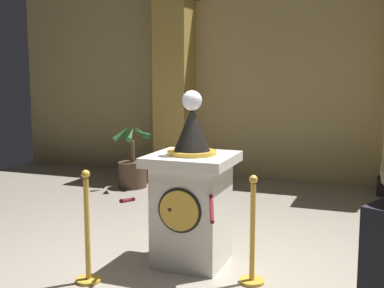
{
  "coord_description": "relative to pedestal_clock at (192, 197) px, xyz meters",
  "views": [
    {
      "loc": [
        1.62,
        -4.44,
        1.95
      ],
      "look_at": [
        -0.14,
        0.25,
        1.24
      ],
      "focal_mm": 47.14,
      "sensor_mm": 36.0,
      "label": 1
    }
  ],
  "objects": [
    {
      "name": "ground_plane",
      "position": [
        0.14,
        -0.25,
        -0.69
      ],
      "size": [
        11.19,
        11.19,
        0.0
      ],
      "primitive_type": "plane",
      "color": "#9E9384"
    },
    {
      "name": "back_wall",
      "position": [
        0.14,
        4.51,
        1.1
      ],
      "size": [
        11.19,
        0.16,
        3.6
      ],
      "primitive_type": "cube",
      "color": "tan",
      "rests_on": "ground_plane"
    },
    {
      "name": "pedestal_clock",
      "position": [
        0.0,
        0.0,
        0.0
      ],
      "size": [
        0.84,
        0.84,
        1.78
      ],
      "color": "silver",
      "rests_on": "ground_plane"
    },
    {
      "name": "stanchion_near",
      "position": [
        -0.74,
        -0.8,
        -0.32
      ],
      "size": [
        0.24,
        0.24,
        1.07
      ],
      "color": "gold",
      "rests_on": "ground_plane"
    },
    {
      "name": "stanchion_far",
      "position": [
        0.71,
        -0.28,
        -0.34
      ],
      "size": [
        0.24,
        0.24,
        1.03
      ],
      "color": "gold",
      "rests_on": "ground_plane"
    },
    {
      "name": "velvet_rope",
      "position": [
        -0.02,
        -0.54,
        0.09
      ],
      "size": [
        1.02,
        1.0,
        0.22
      ],
      "color": "#591419"
    },
    {
      "name": "column_left",
      "position": [
        -1.9,
        4.13,
        1.02
      ],
      "size": [
        0.76,
        0.76,
        3.45
      ],
      "color": "black",
      "rests_on": "ground_plane"
    },
    {
      "name": "potted_palm_left",
      "position": [
        -2.19,
        2.92,
        -0.36
      ],
      "size": [
        0.67,
        0.68,
        1.12
      ],
      "color": "#4C3828",
      "rests_on": "ground_plane"
    }
  ]
}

